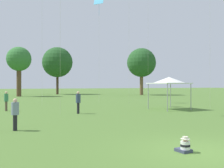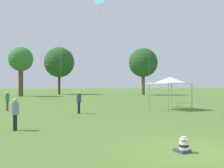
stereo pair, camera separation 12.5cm
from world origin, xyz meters
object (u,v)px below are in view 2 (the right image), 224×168
object	(u,v)px
seated_toddler	(183,146)
canopy_tent	(170,81)
person_standing_1	(15,111)
person_standing_2	(7,99)
distant_tree_2	(143,63)
distant_tree_0	(59,62)
person_standing_0	(79,100)
kite_8	(100,2)
distant_tree_3	(21,60)

from	to	relation	value
seated_toddler	canopy_tent	bearing A→B (deg)	51.85
person_standing_1	person_standing_2	bearing A→B (deg)	32.81
person_standing_1	canopy_tent	bearing A→B (deg)	-33.36
person_standing_1	distant_tree_2	world-z (taller)	distant_tree_2
seated_toddler	distant_tree_2	world-z (taller)	distant_tree_2
canopy_tent	distant_tree_0	distance (m)	41.80
person_standing_0	kite_8	xyz separation A→B (m)	(6.04, 10.92, 11.54)
seated_toddler	person_standing_0	xyz separation A→B (m)	(0.22, 12.48, 0.81)
seated_toddler	distant_tree_0	distance (m)	54.99
canopy_tent	kite_8	bearing A→B (deg)	102.36
person_standing_0	person_standing_1	distance (m)	7.72
seated_toddler	person_standing_1	distance (m)	8.13
seated_toddler	distant_tree_2	size ratio (longest dim) A/B	0.05
distant_tree_2	seated_toddler	bearing A→B (deg)	-119.25
kite_8	distant_tree_3	world-z (taller)	kite_8
person_standing_2	kite_8	distance (m)	17.20
person_standing_2	distant_tree_3	world-z (taller)	distant_tree_3
canopy_tent	distant_tree_0	xyz separation A→B (m)	(-0.73, 41.51, 4.87)
person_standing_0	canopy_tent	size ratio (longest dim) A/B	0.54
kite_8	distant_tree_0	size ratio (longest dim) A/B	1.23
seated_toddler	distant_tree_2	bearing A→B (deg)	57.50
distant_tree_3	canopy_tent	bearing A→B (deg)	-73.57
person_standing_0	canopy_tent	bearing A→B (deg)	93.22
person_standing_1	distant_tree_0	distance (m)	49.47
person_standing_0	person_standing_2	bearing A→B (deg)	-128.47
canopy_tent	distant_tree_0	size ratio (longest dim) A/B	0.29
seated_toddler	person_standing_1	xyz separation A→B (m)	(-4.74, 6.57, 0.71)
distant_tree_0	distant_tree_3	distance (m)	12.14
kite_8	distant_tree_3	size ratio (longest dim) A/B	1.42
seated_toddler	person_standing_2	xyz separation A→B (m)	(-4.70, 16.92, 0.78)
person_standing_2	distant_tree_3	size ratio (longest dim) A/B	0.17
seated_toddler	distant_tree_2	distance (m)	49.44
person_standing_0	person_standing_2	size ratio (longest dim) A/B	1.03
distant_tree_2	distant_tree_0	bearing A→B (deg)	144.98
seated_toddler	kite_8	distance (m)	27.19
distant_tree_0	distant_tree_3	world-z (taller)	distant_tree_0
person_standing_1	distant_tree_2	distance (m)	46.55
person_standing_0	kite_8	size ratio (longest dim) A/B	0.13
kite_8	distant_tree_3	xyz separation A→B (m)	(-7.49, 22.58, -5.58)
person_standing_0	person_standing_1	world-z (taller)	person_standing_0
person_standing_0	distant_tree_3	bearing A→B (deg)	-173.94
kite_8	distant_tree_2	distance (m)	26.76
kite_8	distant_tree_0	distance (m)	31.00
person_standing_0	canopy_tent	distance (m)	8.59
person_standing_1	distant_tree_3	distance (m)	40.03
person_standing_1	distant_tree_0	size ratio (longest dim) A/B	0.14
distant_tree_2	distant_tree_3	world-z (taller)	distant_tree_2
distant_tree_2	distant_tree_3	bearing A→B (deg)	172.63
seated_toddler	distant_tree_0	size ratio (longest dim) A/B	0.05
person_standing_0	distant_tree_2	xyz separation A→B (m)	(23.70, 30.25, 6.03)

